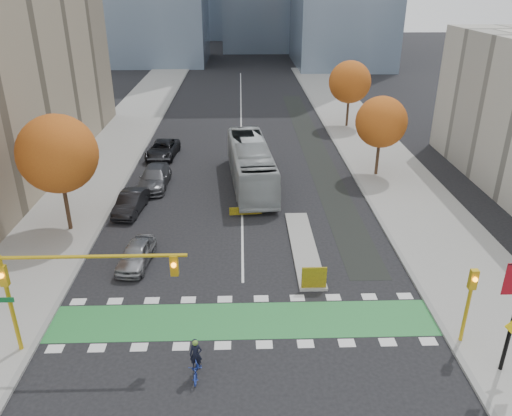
{
  "coord_description": "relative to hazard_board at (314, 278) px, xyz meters",
  "views": [
    {
      "loc": [
        0.03,
        -19.42,
        16.07
      ],
      "look_at": [
        0.88,
        8.84,
        3.0
      ],
      "focal_mm": 35.0,
      "sensor_mm": 36.0,
      "label": 1
    }
  ],
  "objects": [
    {
      "name": "bike_crossing",
      "position": [
        -4.0,
        -2.7,
        -0.79
      ],
      "size": [
        20.0,
        3.0,
        0.01
      ],
      "primitive_type": "cube",
      "color": "#287C39",
      "rests_on": "ground"
    },
    {
      "name": "parked_car_a",
      "position": [
        -10.5,
        3.04,
        -0.08
      ],
      "size": [
        2.16,
        4.4,
        1.44
      ],
      "primitive_type": "imported",
      "rotation": [
        0.0,
        0.0,
        -0.11
      ],
      "color": "gray",
      "rests_on": "ground"
    },
    {
      "name": "cyclist",
      "position": [
        -6.07,
        -6.56,
        -0.15
      ],
      "size": [
        0.62,
        1.71,
        1.96
      ],
      "rotation": [
        0.0,
        0.0,
        -0.02
      ],
      "color": "navy",
      "rests_on": "ground"
    },
    {
      "name": "sidewalk_west",
      "position": [
        -17.5,
        15.8,
        -0.73
      ],
      "size": [
        7.0,
        120.0,
        0.15
      ],
      "primitive_type": "cube",
      "color": "gray",
      "rests_on": "ground"
    },
    {
      "name": "bike_lane_paint",
      "position": [
        3.5,
        25.8,
        -0.8
      ],
      "size": [
        2.5,
        50.0,
        0.01
      ],
      "primitive_type": "cube",
      "color": "black",
      "rests_on": "ground"
    },
    {
      "name": "ground",
      "position": [
        -4.0,
        -4.2,
        -0.8
      ],
      "size": [
        300.0,
        300.0,
        0.0
      ],
      "primitive_type": "plane",
      "color": "black",
      "rests_on": "ground"
    },
    {
      "name": "parked_car_b",
      "position": [
        -12.34,
        10.72,
        -0.03
      ],
      "size": [
        2.13,
        4.8,
        1.53
      ],
      "primitive_type": "imported",
      "rotation": [
        0.0,
        0.0,
        -0.11
      ],
      "color": "black",
      "rests_on": "ground"
    },
    {
      "name": "traffic_signal_west",
      "position": [
        -11.93,
        -4.71,
        3.23
      ],
      "size": [
        8.53,
        0.56,
        5.2
      ],
      "color": "#BF9914",
      "rests_on": "ground"
    },
    {
      "name": "sidewalk_east",
      "position": [
        9.5,
        15.8,
        -0.73
      ],
      "size": [
        7.0,
        120.0,
        0.15
      ],
      "primitive_type": "cube",
      "color": "gray",
      "rests_on": "ground"
    },
    {
      "name": "hazard_board",
      "position": [
        0.0,
        0.0,
        0.0
      ],
      "size": [
        1.4,
        0.12,
        1.3
      ],
      "primitive_type": "cube",
      "color": "yellow",
      "rests_on": "median_island"
    },
    {
      "name": "curb_west",
      "position": [
        -14.0,
        15.8,
        -0.73
      ],
      "size": [
        0.3,
        120.0,
        0.16
      ],
      "primitive_type": "cube",
      "color": "gray",
      "rests_on": "ground"
    },
    {
      "name": "median_island",
      "position": [
        0.0,
        4.8,
        -0.72
      ],
      "size": [
        1.6,
        10.0,
        0.16
      ],
      "primitive_type": "cube",
      "color": "gray",
      "rests_on": "ground"
    },
    {
      "name": "curb_east",
      "position": [
        6.0,
        15.8,
        -0.73
      ],
      "size": [
        0.3,
        120.0,
        0.16
      ],
      "primitive_type": "cube",
      "color": "gray",
      "rests_on": "ground"
    },
    {
      "name": "tree_east_near",
      "position": [
        8.0,
        17.8,
        4.06
      ],
      "size": [
        4.4,
        4.4,
        7.08
      ],
      "color": "#332114",
      "rests_on": "ground"
    },
    {
      "name": "tree_east_far",
      "position": [
        8.5,
        33.8,
        4.44
      ],
      "size": [
        4.8,
        4.8,
        7.65
      ],
      "color": "#332114",
      "rests_on": "ground"
    },
    {
      "name": "traffic_signal_east",
      "position": [
        6.5,
        -4.71,
        1.93
      ],
      "size": [
        0.35,
        0.43,
        4.1
      ],
      "color": "#BF9914",
      "rests_on": "ground"
    },
    {
      "name": "bus",
      "position": [
        -3.22,
        15.95,
        1.02
      ],
      "size": [
        4.14,
        13.25,
        3.63
      ],
      "primitive_type": "imported",
      "rotation": [
        0.0,
        0.0,
        0.08
      ],
      "color": "#A4AAAC",
      "rests_on": "ground"
    },
    {
      "name": "parked_car_c",
      "position": [
        -11.34,
        15.72,
        0.02
      ],
      "size": [
        2.4,
        5.71,
        1.65
      ],
      "primitive_type": "imported",
      "rotation": [
        0.0,
        0.0,
        -0.02
      ],
      "color": "#4B4B50",
      "rests_on": "ground"
    },
    {
      "name": "parked_car_d",
      "position": [
        -11.72,
        23.4,
        -0.02
      ],
      "size": [
        3.09,
        5.85,
        1.57
      ],
      "primitive_type": "imported",
      "rotation": [
        0.0,
        0.0,
        -0.09
      ],
      "color": "black",
      "rests_on": "ground"
    },
    {
      "name": "tree_west",
      "position": [
        -16.0,
        7.8,
        4.82
      ],
      "size": [
        5.2,
        5.2,
        8.22
      ],
      "color": "#332114",
      "rests_on": "ground"
    },
    {
      "name": "centre_line",
      "position": [
        -4.0,
        35.8,
        -0.8
      ],
      "size": [
        0.15,
        70.0,
        0.01
      ],
      "primitive_type": "cube",
      "color": "silver",
      "rests_on": "ground"
    }
  ]
}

